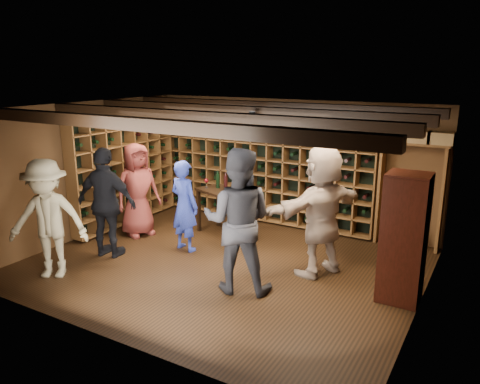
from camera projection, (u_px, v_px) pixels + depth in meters
The scene contains 13 objects.
ground at pixel (223, 264), 7.59m from camera, with size 6.00×6.00×0.00m, color black.
room_shell at pixel (224, 114), 7.01m from camera, with size 6.00×6.00×6.00m.
wine_rack_back at pixel (261, 166), 9.50m from camera, with size 4.65×0.30×2.20m.
wine_rack_left at pixel (125, 168), 9.35m from camera, with size 0.30×2.65×2.20m.
crate_shelf at pixel (414, 160), 7.97m from camera, with size 1.20×0.32×2.07m.
display_cabinet at pixel (403, 241), 6.23m from camera, with size 0.55×0.50×1.75m.
man_blue_shirt at pixel (184, 206), 8.03m from camera, with size 0.58×0.38×1.59m, color navy.
man_grey_suit at pixel (238, 221), 6.49m from camera, with size 1.00×0.78×2.06m, color black.
guest_red_floral at pixel (138, 190), 8.74m from camera, with size 0.86×0.56×1.76m, color maroon.
guest_woman_black at pixel (107, 203), 7.71m from camera, with size 1.09×0.45×1.85m, color black.
guest_khaki at pixel (48, 219), 6.95m from camera, with size 1.17×0.68×1.82m, color gray.
guest_beige at pixel (322, 211), 7.04m from camera, with size 1.86×0.59×2.00m, color tan.
tasting_table at pixel (225, 196), 8.72m from camera, with size 1.28×0.93×1.15m.
Camera 1 is at (3.75, -5.96, 3.09)m, focal length 35.00 mm.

